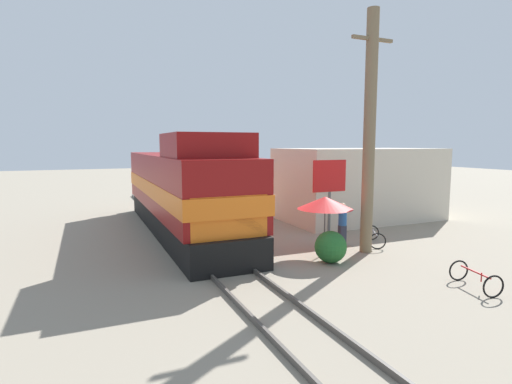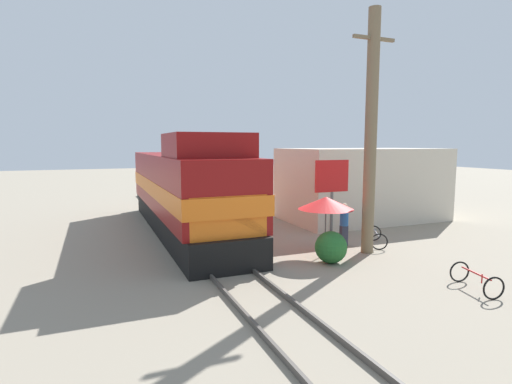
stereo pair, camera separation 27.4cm
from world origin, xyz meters
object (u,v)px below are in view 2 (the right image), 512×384
locomotive (186,191)px  person_bystander (344,223)px  utility_pole (371,133)px  vendor_umbrella (326,203)px  billboard_sign (332,180)px  bicycle (376,237)px  bicycle_spare (476,279)px

locomotive → person_bystander: 7.41m
locomotive → utility_pole: size_ratio=1.58×
vendor_umbrella → billboard_sign: size_ratio=0.65×
bicycle → person_bystander: bearing=14.4°
locomotive → utility_pole: 8.75m
person_bystander → bicycle_spare: person_bystander is taller
locomotive → bicycle: locomotive is taller
person_bystander → bicycle_spare: bearing=-84.3°
bicycle_spare → utility_pole: bearing=107.4°
locomotive → billboard_sign: size_ratio=4.18×
utility_pole → bicycle: (1.06, 0.77, -4.25)m
utility_pole → billboard_sign: size_ratio=2.64×
billboard_sign → person_bystander: 2.89m
locomotive → bicycle: 8.77m
utility_pole → person_bystander: 3.81m
bicycle_spare → billboard_sign: bearing=101.7°
bicycle_spare → person_bystander: bearing=109.5°
utility_pole → vendor_umbrella: size_ratio=4.10×
utility_pole → billboard_sign: bearing=80.5°
bicycle → bicycle_spare: bicycle is taller
person_bystander → bicycle: 1.53m
vendor_umbrella → bicycle_spare: vendor_umbrella is taller
locomotive → bicycle_spare: bearing=-60.4°
vendor_umbrella → bicycle_spare: size_ratio=1.40×
vendor_umbrella → person_bystander: bearing=30.8°
utility_pole → locomotive: bearing=133.4°
vendor_umbrella → bicycle_spare: (1.98, -4.83, -1.65)m
billboard_sign → bicycle: (0.48, -2.68, -2.15)m
locomotive → billboard_sign: 6.85m
person_bystander → bicycle_spare: (0.57, -5.68, -0.64)m
locomotive → person_bystander: (5.45, -4.91, -1.02)m
vendor_umbrella → billboard_sign: 3.91m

